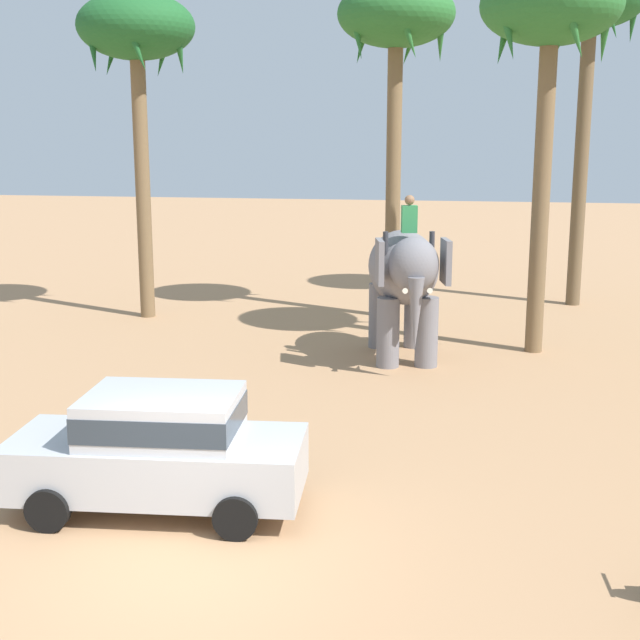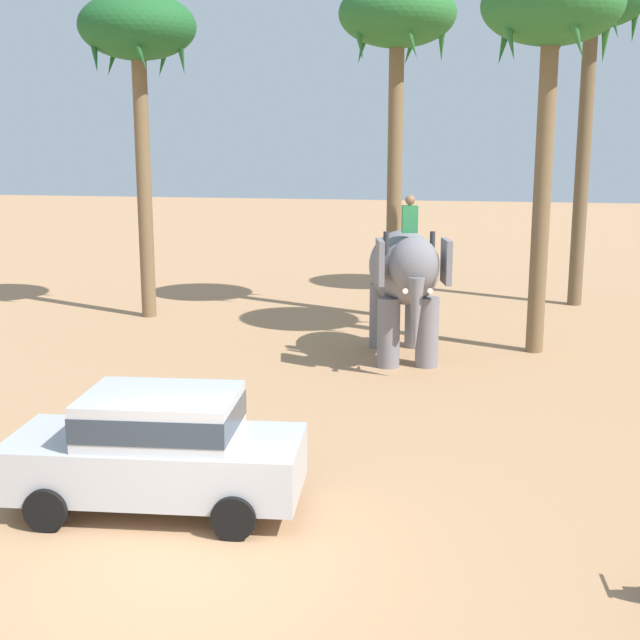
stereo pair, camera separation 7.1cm
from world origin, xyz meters
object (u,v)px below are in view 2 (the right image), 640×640
at_px(car_sedan_foreground, 158,446).
at_px(elephant_with_mahout, 405,276).
at_px(palm_tree_left_of_road, 138,38).
at_px(palm_tree_behind_elephant, 397,26).
at_px(palm_tree_far_back, 592,11).
at_px(palm_tree_near_hut, 551,18).

height_order(car_sedan_foreground, elephant_with_mahout, elephant_with_mahout).
bearing_deg(palm_tree_left_of_road, palm_tree_behind_elephant, 9.79).
relative_size(car_sedan_foreground, palm_tree_behind_elephant, 0.46).
bearing_deg(palm_tree_far_back, car_sedan_foreground, -113.76).
distance_m(palm_tree_left_of_road, palm_tree_far_back, 13.01).
bearing_deg(palm_tree_left_of_road, palm_tree_far_back, 18.03).
bearing_deg(elephant_with_mahout, car_sedan_foreground, -106.53).
distance_m(palm_tree_near_hut, palm_tree_left_of_road, 11.02).
distance_m(elephant_with_mahout, palm_tree_near_hut, 6.66).
xyz_separation_m(palm_tree_behind_elephant, palm_tree_near_hut, (3.82, -3.51, -0.30)).
height_order(elephant_with_mahout, palm_tree_far_back, palm_tree_far_back).
bearing_deg(palm_tree_behind_elephant, car_sedan_foreground, -97.99).
xyz_separation_m(palm_tree_left_of_road, palm_tree_far_back, (12.34, 4.01, 0.91)).
xyz_separation_m(palm_tree_behind_elephant, palm_tree_far_back, (5.38, 2.81, 0.62)).
height_order(elephant_with_mahout, palm_tree_behind_elephant, palm_tree_behind_elephant).
bearing_deg(palm_tree_near_hut, elephant_with_mahout, -157.25).
height_order(palm_tree_near_hut, palm_tree_left_of_road, palm_tree_left_of_road).
relative_size(palm_tree_near_hut, palm_tree_far_back, 0.90).
relative_size(palm_tree_behind_elephant, palm_tree_near_hut, 1.04).
bearing_deg(elephant_with_mahout, palm_tree_near_hut, 22.75).
distance_m(palm_tree_behind_elephant, palm_tree_far_back, 6.10).
bearing_deg(palm_tree_left_of_road, car_sedan_foreground, -68.31).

